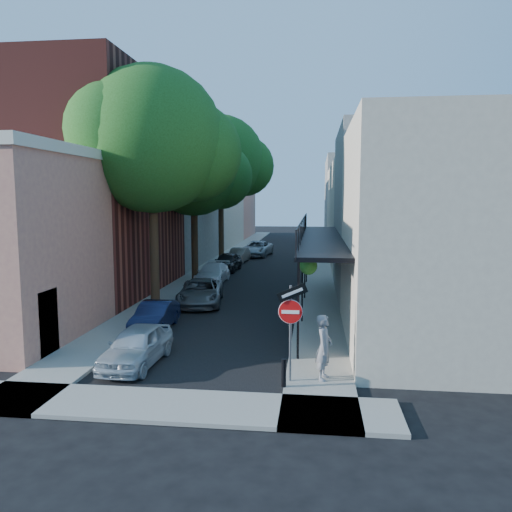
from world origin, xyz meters
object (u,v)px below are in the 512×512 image
(parked_car_b, at_px, (155,316))
(parked_car_f, at_px, (239,255))
(oak_far, at_px, (227,161))
(parked_car_e, at_px, (227,262))
(parked_car_c, at_px, (201,292))
(bollard, at_px, (284,373))
(oak_near, at_px, (162,144))
(parked_car_d, at_px, (213,273))
(parked_car_a, at_px, (137,346))
(parked_car_g, at_px, (257,249))
(sign_post, at_px, (291,316))
(pedestrian, at_px, (324,347))
(oak_mid, at_px, (200,170))

(parked_car_b, relative_size, parked_car_f, 0.96)
(oak_far, relative_size, parked_car_e, 2.97)
(oak_far, bearing_deg, parked_car_c, -84.68)
(bollard, relative_size, parked_car_b, 0.23)
(oak_near, distance_m, parked_car_d, 10.43)
(oak_near, height_order, parked_car_a, oak_near)
(parked_car_b, distance_m, parked_car_g, 26.05)
(oak_far, height_order, parked_car_e, oak_far)
(oak_far, bearing_deg, parked_car_d, -85.49)
(parked_car_b, height_order, parked_car_g, parked_car_g)
(sign_post, relative_size, pedestrian, 1.57)
(oak_far, bearing_deg, parked_car_a, -86.54)
(bollard, xyz_separation_m, oak_mid, (-6.42, 17.73, 6.54))
(oak_far, xyz_separation_m, pedestrian, (7.47, -26.04, -7.19))
(parked_car_c, height_order, pedestrian, pedestrian)
(parked_car_f, xyz_separation_m, parked_car_g, (0.97, 4.60, 0.09))
(parked_car_a, xyz_separation_m, parked_car_d, (-0.76, 15.57, -0.02))
(bollard, bearing_deg, pedestrian, 33.33)
(oak_mid, bearing_deg, parked_car_e, 79.22)
(oak_mid, bearing_deg, parked_car_a, -84.39)
(parked_car_e, bearing_deg, parked_car_b, -87.23)
(parked_car_e, height_order, parked_car_f, parked_car_e)
(parked_car_e, xyz_separation_m, parked_car_f, (0.08, 4.98, -0.08))
(sign_post, xyz_separation_m, parked_car_f, (-5.64, 26.75, -1.44))
(parked_car_a, relative_size, parked_car_f, 1.01)
(parked_car_g, relative_size, pedestrian, 2.61)
(oak_near, xyz_separation_m, parked_car_b, (0.77, -3.96, -7.31))
(oak_mid, relative_size, parked_car_c, 2.25)
(oak_mid, bearing_deg, parked_car_d, -32.79)
(bollard, bearing_deg, parked_car_d, 108.03)
(parked_car_g, bearing_deg, oak_mid, -91.40)
(oak_far, relative_size, parked_car_f, 3.28)
(oak_mid, distance_m, parked_car_c, 9.60)
(bollard, height_order, parked_car_c, parked_car_c)
(parked_car_b, height_order, parked_car_f, parked_car_f)
(parked_car_g, bearing_deg, parked_car_e, -89.95)
(sign_post, height_order, oak_mid, oak_mid)
(sign_post, distance_m, oak_far, 27.80)
(bollard, xyz_separation_m, parked_car_f, (-5.48, 27.22, 0.08))
(parked_car_c, bearing_deg, pedestrian, -66.96)
(oak_near, bearing_deg, sign_post, -54.91)
(oak_mid, height_order, parked_car_d, oak_mid)
(parked_car_a, height_order, parked_car_d, parked_car_a)
(parked_car_c, bearing_deg, parked_car_g, 81.31)
(bollard, bearing_deg, oak_near, 123.12)
(oak_far, bearing_deg, parked_car_g, 69.95)
(oak_far, relative_size, parked_car_c, 2.63)
(parked_car_f, bearing_deg, parked_car_c, -82.94)
(oak_far, bearing_deg, pedestrian, -74.00)
(oak_far, distance_m, parked_car_f, 7.72)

